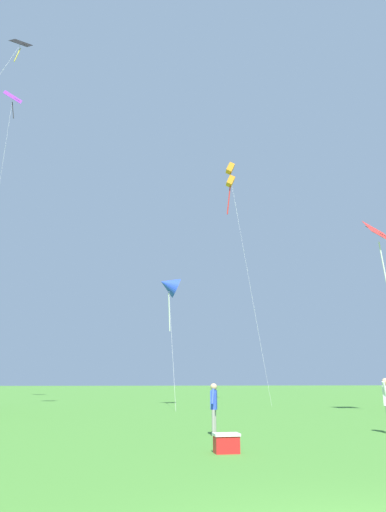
{
  "coord_description": "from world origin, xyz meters",
  "views": [
    {
      "loc": [
        -2.84,
        -4.29,
        1.59
      ],
      "look_at": [
        2.54,
        25.8,
        9.83
      ],
      "focal_mm": 32.79,
      "sensor_mm": 36.0,
      "label": 1
    }
  ],
  "objects_px": {
    "kite_blue_delta": "(169,285)",
    "person_in_red_shirt": "(214,404)",
    "kite_red_high": "(382,244)",
    "kite_black_large": "(12,57)",
    "kite_orange_box": "(230,176)",
    "kite_purple_streamer": "(12,108)",
    "picnic_cooler": "(226,443)"
  },
  "relations": [
    {
      "from": "kite_black_large",
      "to": "kite_purple_streamer",
      "type": "distance_m",
      "value": 18.97
    },
    {
      "from": "kite_red_high",
      "to": "kite_orange_box",
      "type": "height_order",
      "value": "kite_orange_box"
    },
    {
      "from": "kite_orange_box",
      "to": "kite_blue_delta",
      "type": "xyz_separation_m",
      "value": [
        -6.06,
        -4.9,
        -11.19
      ]
    },
    {
      "from": "kite_red_high",
      "to": "kite_black_large",
      "type": "distance_m",
      "value": 25.03
    },
    {
      "from": "kite_orange_box",
      "to": "kite_purple_streamer",
      "type": "bearing_deg",
      "value": 162.98
    },
    {
      "from": "kite_orange_box",
      "to": "picnic_cooler",
      "type": "bearing_deg",
      "value": -105.58
    },
    {
      "from": "kite_purple_streamer",
      "to": "picnic_cooler",
      "type": "xyz_separation_m",
      "value": [
        13.44,
        -32.65,
        -27.92
      ]
    },
    {
      "from": "kite_blue_delta",
      "to": "person_in_red_shirt",
      "type": "bearing_deg",
      "value": -92.44
    },
    {
      "from": "person_in_red_shirt",
      "to": "kite_red_high",
      "type": "bearing_deg",
      "value": 33.71
    },
    {
      "from": "picnic_cooler",
      "to": "kite_blue_delta",
      "type": "bearing_deg",
      "value": 86.6
    },
    {
      "from": "picnic_cooler",
      "to": "person_in_red_shirt",
      "type": "bearing_deg",
      "value": 81.86
    },
    {
      "from": "person_in_red_shirt",
      "to": "kite_purple_streamer",
      "type": "bearing_deg",
      "value": 115.66
    },
    {
      "from": "kite_purple_streamer",
      "to": "kite_red_high",
      "type": "bearing_deg",
      "value": -40.55
    },
    {
      "from": "kite_blue_delta",
      "to": "kite_black_large",
      "type": "height_order",
      "value": "kite_black_large"
    },
    {
      "from": "kite_blue_delta",
      "to": "kite_purple_streamer",
      "type": "relative_size",
      "value": 0.3
    },
    {
      "from": "kite_orange_box",
      "to": "kite_purple_streamer",
      "type": "xyz_separation_m",
      "value": [
        -20.78,
        6.36,
        8.68
      ]
    },
    {
      "from": "kite_purple_streamer",
      "to": "person_in_red_shirt",
      "type": "relative_size",
      "value": 19.68
    },
    {
      "from": "kite_orange_box",
      "to": "kite_black_large",
      "type": "bearing_deg",
      "value": -147.25
    },
    {
      "from": "kite_orange_box",
      "to": "person_in_red_shirt",
      "type": "bearing_deg",
      "value": -106.72
    },
    {
      "from": "kite_orange_box",
      "to": "person_in_red_shirt",
      "type": "relative_size",
      "value": 13.41
    },
    {
      "from": "kite_red_high",
      "to": "person_in_red_shirt",
      "type": "distance_m",
      "value": 15.7
    },
    {
      "from": "kite_red_high",
      "to": "kite_blue_delta",
      "type": "height_order",
      "value": "kite_red_high"
    },
    {
      "from": "kite_blue_delta",
      "to": "person_in_red_shirt",
      "type": "distance_m",
      "value": 19.28
    },
    {
      "from": "kite_orange_box",
      "to": "person_in_red_shirt",
      "type": "height_order",
      "value": "kite_orange_box"
    },
    {
      "from": "kite_purple_streamer",
      "to": "kite_black_large",
      "type": "bearing_deg",
      "value": -77.41
    },
    {
      "from": "kite_red_high",
      "to": "picnic_cooler",
      "type": "height_order",
      "value": "kite_red_high"
    },
    {
      "from": "kite_black_large",
      "to": "kite_purple_streamer",
      "type": "xyz_separation_m",
      "value": [
        -3.85,
        17.24,
        6.89
      ]
    },
    {
      "from": "kite_red_high",
      "to": "kite_blue_delta",
      "type": "bearing_deg",
      "value": 135.5
    },
    {
      "from": "kite_purple_streamer",
      "to": "person_in_red_shirt",
      "type": "xyz_separation_m",
      "value": [
        13.96,
        -29.06,
        -27.22
      ]
    },
    {
      "from": "person_in_red_shirt",
      "to": "kite_black_large",
      "type": "bearing_deg",
      "value": 130.54
    },
    {
      "from": "kite_orange_box",
      "to": "kite_blue_delta",
      "type": "relative_size",
      "value": 2.25
    },
    {
      "from": "kite_black_large",
      "to": "picnic_cooler",
      "type": "relative_size",
      "value": 39.2
    }
  ]
}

